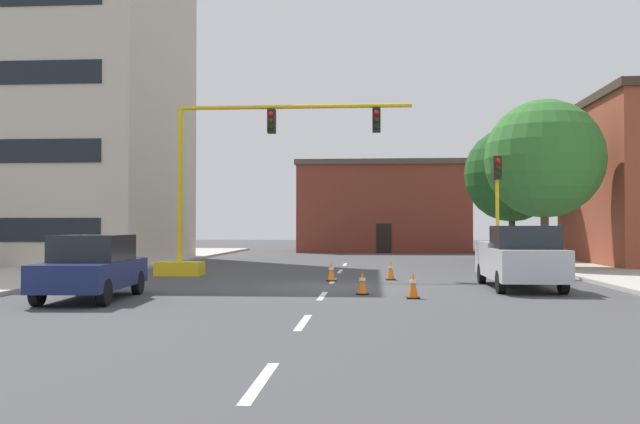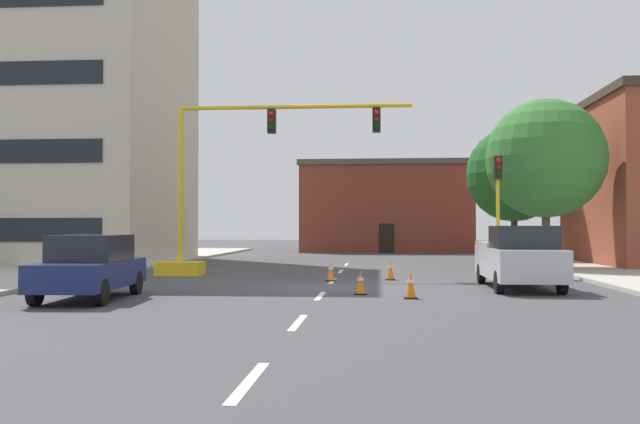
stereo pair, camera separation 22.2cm
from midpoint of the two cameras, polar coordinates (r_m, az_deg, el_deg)
name	(u,v)px [view 2 (the right image)]	position (r m, az deg, el deg)	size (l,w,h in m)	color
ground_plane	(328,287)	(22.96, 0.91, -6.11)	(160.00, 160.00, 0.00)	#424244
sidewalk_left	(77,268)	(33.70, -18.93, -4.36)	(6.00, 56.00, 0.14)	#B2ADA3
sidewalk_right	(622,271)	(32.60, 23.47, -4.43)	(6.00, 56.00, 0.14)	#B2ADA3
lane_stripe_seg_0	(249,381)	(9.16, -5.10, -13.55)	(0.16, 2.40, 0.01)	silver
lane_stripe_seg_1	(298,322)	(14.54, -1.35, -8.95)	(0.16, 2.40, 0.01)	silver
lane_stripe_seg_2	(320,296)	(19.98, 0.33, -6.83)	(0.16, 2.40, 0.01)	silver
lane_stripe_seg_3	(333,281)	(25.44, 1.29, -5.62)	(0.16, 2.40, 0.01)	silver
lane_stripe_seg_4	(341,271)	(30.92, 1.90, -4.83)	(0.16, 2.40, 0.01)	silver
lane_stripe_seg_5	(346,265)	(36.41, 2.33, -4.28)	(0.16, 2.40, 0.01)	silver
building_tall_left	(44,62)	(42.52, -21.34, 11.25)	(14.64, 12.66, 22.12)	beige
building_brick_center	(386,207)	(56.60, 5.48, 0.39)	(13.38, 9.11, 7.03)	brown
traffic_signal_gantry	(214,218)	(28.46, -8.41, -0.49)	(10.19, 1.20, 6.83)	yellow
traffic_light_pole_right	(498,188)	(28.99, 14.46, 1.93)	(0.32, 0.47, 4.80)	yellow
tree_right_mid	(546,159)	(33.18, 18.03, 4.14)	(5.34, 5.34, 7.70)	brown
tree_right_far	(514,174)	(42.10, 15.62, 2.96)	(5.47, 5.47, 7.72)	#4C3823
pickup_truck_silver	(518,258)	(23.16, 16.09, -3.60)	(2.04, 5.41, 1.99)	#BCBCC1
sedan_navy_near_left	(90,267)	(19.91, -17.86, -4.24)	(2.13, 4.61, 1.74)	navy
traffic_cone_roadside_a	(360,283)	(20.40, 3.61, -5.77)	(0.36, 0.36, 0.69)	black
traffic_cone_roadside_b	(331,271)	(25.37, 1.13, -4.85)	(0.36, 0.36, 0.71)	black
traffic_cone_roadside_c	(411,286)	(19.39, 7.71, -5.94)	(0.36, 0.36, 0.73)	black
traffic_cone_roadside_d	(390,270)	(26.00, 5.97, -4.72)	(0.36, 0.36, 0.74)	black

